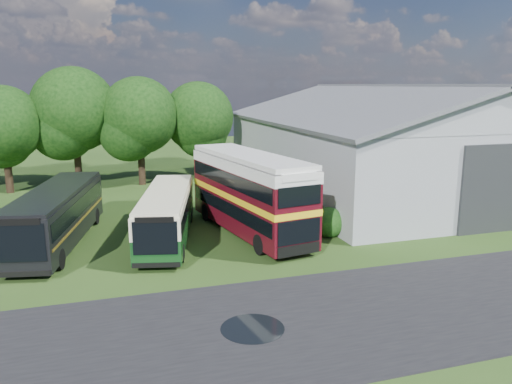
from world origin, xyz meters
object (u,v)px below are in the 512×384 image
object	(u,v)px
bus_maroon_double	(249,194)
bus_dark_single	(57,215)
storage_shed	(385,137)
bus_green_single	(167,214)

from	to	relation	value
bus_maroon_double	bus_dark_single	xyz separation A→B (m)	(-10.07, 0.97, -0.67)
storage_shed	bus_green_single	xyz separation A→B (m)	(-17.96, -8.12, -2.73)
storage_shed	bus_maroon_double	size ratio (longest dim) A/B	2.31
bus_green_single	bus_maroon_double	xyz separation A→B (m)	(4.56, -0.02, 0.80)
storage_shed	bus_green_single	size ratio (longest dim) A/B	2.48
storage_shed	bus_maroon_double	bearing A→B (deg)	-148.72
bus_maroon_double	storage_shed	bearing A→B (deg)	21.30
storage_shed	bus_dark_single	world-z (taller)	storage_shed
bus_dark_single	bus_maroon_double	bearing A→B (deg)	6.05
storage_shed	bus_dark_single	xyz separation A→B (m)	(-23.47, -7.17, -2.61)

